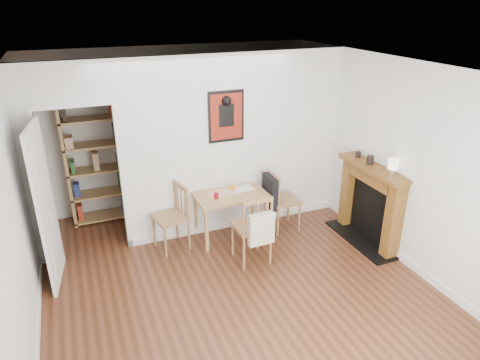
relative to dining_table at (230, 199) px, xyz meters
name	(u,v)px	position (x,y,z in m)	size (l,w,h in m)	color
ground	(235,283)	(-0.36, -1.09, -0.61)	(5.20, 5.20, 0.00)	#582E1C
room_shell	(206,150)	(-0.26, 0.25, 0.69)	(5.20, 5.20, 5.20)	silver
dining_table	(230,199)	(0.00, 0.00, 0.00)	(1.02, 0.65, 0.69)	#AA894F
chair_left	(170,218)	(-0.88, 0.01, -0.14)	(0.56, 0.56, 0.93)	#987046
chair_right	(283,200)	(0.81, -0.08, -0.13)	(0.53, 0.47, 0.92)	#987046
chair_front	(252,227)	(0.04, -0.69, -0.11)	(0.50, 0.57, 0.98)	#987046
bookshelf	(95,158)	(-1.70, 1.28, 0.43)	(0.88, 0.35, 2.10)	#AA894F
fireplace	(371,201)	(1.80, -0.84, 0.01)	(0.45, 1.25, 1.16)	brown
red_glass	(216,196)	(-0.24, -0.08, 0.13)	(0.07, 0.07, 0.09)	maroon
orange_fruit	(233,187)	(0.09, 0.12, 0.12)	(0.08, 0.08, 0.08)	orange
placemat	(221,193)	(-0.11, 0.05, 0.09)	(0.40, 0.30, 0.00)	beige
notebook	(243,188)	(0.23, 0.08, 0.09)	(0.30, 0.22, 0.02)	silver
mantel_lamp	(393,165)	(1.79, -1.19, 0.69)	(0.14, 0.14, 0.22)	silver
ceramic_jar_a	(370,160)	(1.76, -0.77, 0.61)	(0.10, 0.10, 0.12)	black
ceramic_jar_b	(358,154)	(1.78, -0.48, 0.60)	(0.07, 0.07, 0.09)	black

